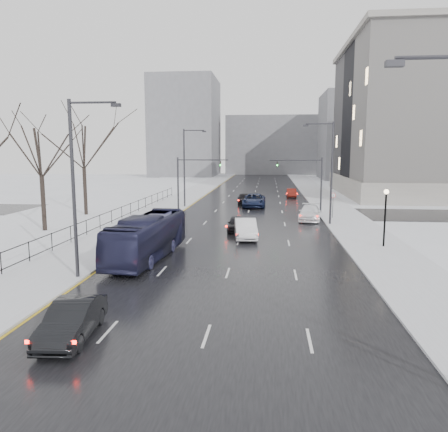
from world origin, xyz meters
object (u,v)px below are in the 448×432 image
(tree_park_d, at_px, (45,231))
(sedan_right_far, at_px, (310,213))
(lamppost_r_mid, at_px, (385,209))
(streetlight_l_near, at_px, (77,181))
(sedan_left_near, at_px, (72,320))
(streetlight_l_far, at_px, (186,164))
(no_uturn_sign, at_px, (333,198))
(sedan_right_near, at_px, (246,229))
(sedan_right_cross, at_px, (254,200))
(streetlight_r_mid, at_px, (329,168))
(sedan_right_distant, at_px, (291,193))
(mast_signal_left, at_px, (187,178))
(tree_park_e, at_px, (86,215))
(sedan_center_near, at_px, (236,224))
(sedan_center_far, at_px, (244,199))
(mast_signal_right, at_px, (312,178))
(bus, at_px, (148,237))

(tree_park_d, bearing_deg, sedan_right_far, 19.88)
(sedan_right_far, bearing_deg, lamppost_r_mid, -63.88)
(streetlight_l_near, height_order, sedan_left_near, streetlight_l_near)
(streetlight_l_far, distance_m, no_uturn_sign, 19.41)
(lamppost_r_mid, bearing_deg, sedan_right_near, 166.36)
(streetlight_l_near, bearing_deg, sedan_left_near, -68.55)
(sedan_right_cross, distance_m, sedan_right_far, 12.17)
(streetlight_r_mid, distance_m, sedan_right_far, 5.77)
(streetlight_l_near, height_order, sedan_right_distant, streetlight_l_near)
(mast_signal_left, distance_m, sedan_left_near, 35.93)
(tree_park_e, xyz_separation_m, streetlight_l_far, (10.03, 8.00, 5.62))
(mast_signal_left, distance_m, sedan_center_near, 14.41)
(sedan_center_near, bearing_deg, sedan_center_far, 89.44)
(sedan_right_cross, bearing_deg, streetlight_l_far, -170.39)
(no_uturn_sign, bearing_deg, sedan_center_far, 129.68)
(mast_signal_right, distance_m, sedan_center_far, 12.14)
(lamppost_r_mid, bearing_deg, sedan_center_far, 114.49)
(tree_park_d, xyz_separation_m, streetlight_l_near, (9.63, -14.00, 5.62))
(sedan_left_near, bearing_deg, sedan_right_cross, 77.29)
(sedan_right_cross, relative_size, sedan_right_far, 1.13)
(streetlight_l_near, xyz_separation_m, no_uturn_sign, (17.37, 24.00, -3.32))
(tree_park_e, height_order, bus, tree_park_e)
(streetlight_l_near, height_order, sedan_right_near, streetlight_l_near)
(tree_park_e, relative_size, no_uturn_sign, 5.00)
(streetlight_r_mid, height_order, no_uturn_sign, streetlight_r_mid)
(streetlight_r_mid, xyz_separation_m, lamppost_r_mid, (2.83, -10.00, -2.67))
(sedan_right_near, distance_m, sedan_center_far, 23.74)
(streetlight_r_mid, height_order, sedan_right_near, streetlight_r_mid)
(tree_park_d, distance_m, sedan_right_near, 18.38)
(tree_park_d, relative_size, tree_park_e, 0.93)
(streetlight_r_mid, relative_size, no_uturn_sign, 3.70)
(streetlight_l_far, bearing_deg, mast_signal_right, -14.48)
(sedan_left_near, relative_size, sedan_right_near, 0.89)
(sedan_right_near, bearing_deg, sedan_center_near, 100.65)
(no_uturn_sign, xyz_separation_m, sedan_right_near, (-8.70, -11.45, -1.45))
(no_uturn_sign, bearing_deg, bus, -128.26)
(mast_signal_left, distance_m, sedan_right_near, 17.62)
(streetlight_r_mid, distance_m, streetlight_l_near, 25.82)
(sedan_right_distant, bearing_deg, no_uturn_sign, -81.58)
(streetlight_r_mid, xyz_separation_m, sedan_center_near, (-8.67, -4.23, -4.91))
(streetlight_r_mid, height_order, lamppost_r_mid, streetlight_r_mid)
(tree_park_d, distance_m, sedan_right_distant, 39.77)
(mast_signal_right, bearing_deg, tree_park_e, -171.10)
(tree_park_d, xyz_separation_m, mast_signal_left, (10.47, 14.00, 4.11))
(tree_park_e, bearing_deg, streetlight_r_mid, -8.63)
(streetlight_l_near, bearing_deg, tree_park_e, 112.69)
(lamppost_r_mid, relative_size, sedan_right_far, 0.80)
(bus, relative_size, sedan_center_far, 2.38)
(streetlight_r_mid, relative_size, sedan_right_near, 2.02)
(streetlight_l_near, distance_m, sedan_center_near, 18.21)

